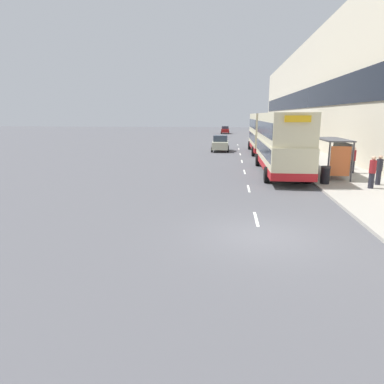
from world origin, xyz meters
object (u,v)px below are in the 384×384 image
Objects in this scene: pedestrian_1 at (372,172)px; bus_shelter at (336,151)px; car_0 at (220,143)px; pedestrian_3 at (341,163)px; car_1 at (225,130)px; double_decker_bus_ahead at (263,132)px; double_decker_bus_near at (281,142)px; pedestrian_at_shelter at (379,170)px; pedestrian_4 at (345,157)px; litter_bin at (325,175)px; pedestrian_2 at (353,160)px.

bus_shelter is at bearing 105.57° from pedestrian_1.
car_0 is 2.54× the size of pedestrian_3.
bus_shelter is 56.63m from car_1.
bus_shelter is at bearing -78.46° from double_decker_bus_ahead.
double_decker_bus_near is 6.68m from pedestrian_at_shelter.
pedestrian_4 is (-0.00, 6.19, -0.02)m from pedestrian_at_shelter.
double_decker_bus_near is at bearing -157.96° from pedestrian_4.
car_0 reaches higher than pedestrian_3.
bus_shelter is at bearing 63.68° from litter_bin.
pedestrian_at_shelter reaches higher than pedestrian_3.
car_0 is at bearing 90.02° from car_1.
double_decker_bus_near is 5.64m from pedestrian_4.
double_decker_bus_near reaches higher than pedestrian_3.
pedestrian_3 is at bearing 50.04° from bus_shelter.
bus_shelter is 4.24m from pedestrian_4.
bus_shelter reaches higher than pedestrian_3.
pedestrian_2 reaches higher than pedestrian_1.
pedestrian_1 is 5.33m from pedestrian_2.
double_decker_bus_ahead is at bearing 96.79° from car_1.
pedestrian_1 reaches higher than pedestrian_at_shelter.
car_0 is 2.39× the size of pedestrian_4.
car_1 is at bearing 98.59° from pedestrian_1.
pedestrian_2 is 1.16× the size of pedestrian_3.
car_0 is 16.52m from pedestrian_4.
double_decker_bus_ahead is 10.42× the size of litter_bin.
pedestrian_4 reaches higher than pedestrian_3.
pedestrian_1 is 1.07× the size of pedestrian_4.
litter_bin is at bearing 154.13° from pedestrian_1.
double_decker_bus_ahead reaches higher than car_0.
pedestrian_at_shelter is (9.80, -19.50, 0.13)m from car_0.
pedestrian_1 is at bearing -77.71° from double_decker_bus_ahead.
car_0 is at bearing 122.40° from pedestrian_2.
car_1 is 58.91m from litter_bin.
car_1 is at bearing 100.62° from pedestrian_4.
pedestrian_3 is (-1.13, 3.25, -0.07)m from pedestrian_at_shelter.
double_decker_bus_near reaches higher than litter_bin.
car_0 is 2.34× the size of pedestrian_at_shelter.
pedestrian_1 is at bearing -96.31° from pedestrian_4.
pedestrian_2 reaches higher than pedestrian_3.
pedestrian_4 reaches higher than car_0.
pedestrian_1 is 4.35m from pedestrian_3.
double_decker_bus_ahead reaches higher than car_1.
pedestrian_4 is at bearing 90.01° from pedestrian_at_shelter.
bus_shelter is 1.04× the size of car_0.
pedestrian_1 is at bearing -50.67° from double_decker_bus_near.
litter_bin is at bearing 96.62° from car_1.
pedestrian_1 is at bearing -85.81° from pedestrian_3.
double_decker_bus_near is 2.78× the size of car_0.
pedestrian_1 is at bearing -97.80° from pedestrian_2.
car_1 reaches higher than litter_bin.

